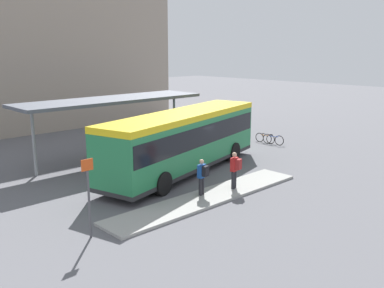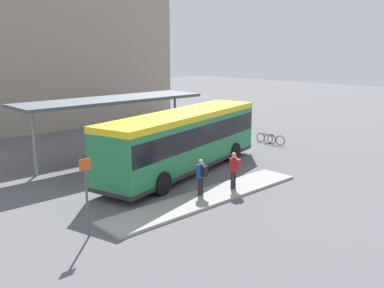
# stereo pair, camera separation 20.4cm
# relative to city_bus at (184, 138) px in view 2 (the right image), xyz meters

# --- Properties ---
(ground_plane) EXTENTS (120.00, 120.00, 0.00)m
(ground_plane) POSITION_rel_city_bus_xyz_m (-0.01, -0.00, -1.87)
(ground_plane) COLOR #5B5B60
(curb_island) EXTENTS (10.41, 1.80, 0.12)m
(curb_island) POSITION_rel_city_bus_xyz_m (-2.00, -3.73, -1.81)
(curb_island) COLOR #9E9E99
(curb_island) RESTS_ON ground_plane
(city_bus) EXTENTS (11.72, 5.22, 3.21)m
(city_bus) POSITION_rel_city_bus_xyz_m (0.00, 0.00, 0.00)
(city_bus) COLOR #237A47
(city_bus) RESTS_ON ground_plane
(pedestrian_waiting) EXTENTS (0.46, 0.51, 1.70)m
(pedestrian_waiting) POSITION_rel_city_bus_xyz_m (-0.41, -3.85, -0.78)
(pedestrian_waiting) COLOR #232328
(pedestrian_waiting) RESTS_ON curb_island
(pedestrian_companion) EXTENTS (0.43, 0.46, 1.61)m
(pedestrian_companion) POSITION_rel_city_bus_xyz_m (-2.12, -3.45, -0.83)
(pedestrian_companion) COLOR #232328
(pedestrian_companion) RESTS_ON curb_island
(bicycle_blue) EXTENTS (0.48, 1.60, 0.69)m
(bicycle_blue) POSITION_rel_city_bus_xyz_m (8.98, 0.75, -1.52)
(bicycle_blue) COLOR black
(bicycle_blue) RESTS_ON ground_plane
(bicycle_orange) EXTENTS (0.48, 1.55, 0.67)m
(bicycle_orange) POSITION_rel_city_bus_xyz_m (8.98, 1.43, -1.54)
(bicycle_orange) COLOR black
(bicycle_orange) RESTS_ON ground_plane
(station_shelter) EXTENTS (11.19, 3.03, 3.62)m
(station_shelter) POSITION_rel_city_bus_xyz_m (-1.17, 4.83, 1.61)
(station_shelter) COLOR #4C515B
(station_shelter) RESTS_ON ground_plane
(potted_planter_near_shelter) EXTENTS (0.92, 0.92, 1.28)m
(potted_planter_near_shelter) POSITION_rel_city_bus_xyz_m (-2.62, 2.00, -1.21)
(potted_planter_near_shelter) COLOR slate
(potted_planter_near_shelter) RESTS_ON ground_plane
(platform_sign) EXTENTS (0.44, 0.08, 2.80)m
(platform_sign) POSITION_rel_city_bus_xyz_m (-7.79, -3.64, -0.31)
(platform_sign) COLOR #4C4C51
(platform_sign) RESTS_ON ground_plane
(station_building) EXTENTS (22.54, 15.45, 15.32)m
(station_building) POSITION_rel_city_bus_xyz_m (0.90, 23.07, 5.79)
(station_building) COLOR gray
(station_building) RESTS_ON ground_plane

